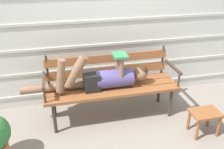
# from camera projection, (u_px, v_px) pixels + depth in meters

# --- Properties ---
(ground_plane) EXTENTS (12.00, 12.00, 0.00)m
(ground_plane) POSITION_uv_depth(u_px,v_px,m) (114.00, 120.00, 3.33)
(ground_plane) COLOR gray
(house_siding) EXTENTS (5.43, 0.08, 2.44)m
(house_siding) POSITION_uv_depth(u_px,v_px,m) (103.00, 20.00, 3.37)
(house_siding) COLOR beige
(house_siding) RESTS_ON ground
(park_bench) EXTENTS (1.76, 0.52, 0.88)m
(park_bench) POSITION_uv_depth(u_px,v_px,m) (111.00, 82.00, 3.27)
(park_bench) COLOR brown
(park_bench) RESTS_ON ground
(reclining_person) EXTENTS (1.64, 0.26, 0.51)m
(reclining_person) POSITION_uv_depth(u_px,v_px,m) (103.00, 77.00, 3.14)
(reclining_person) COLOR #514784
(footstool) EXTENTS (0.36, 0.26, 0.31)m
(footstool) POSITION_uv_depth(u_px,v_px,m) (205.00, 117.00, 2.98)
(footstool) COLOR brown
(footstool) RESTS_ON ground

